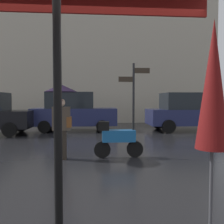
{
  "coord_description": "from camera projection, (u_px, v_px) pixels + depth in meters",
  "views": [
    {
      "loc": [
        0.14,
        -2.8,
        1.6
      ],
      "look_at": [
        0.71,
        4.24,
        1.25
      ],
      "focal_mm": 38.53,
      "sensor_mm": 36.0,
      "label": 1
    }
  ],
  "objects": [
    {
      "name": "folded_patio_umbrella_near",
      "position": [
        213.0,
        93.0,
        2.44
      ],
      "size": [
        0.36,
        0.36,
        2.42
      ],
      "color": "black",
      "rests_on": "ground"
    },
    {
      "name": "pedestrian_with_umbrella",
      "position": [
        61.0,
        104.0,
        6.44
      ],
      "size": [
        0.89,
        0.89,
        2.02
      ],
      "rotation": [
        0.0,
        0.0,
        6.16
      ],
      "color": "#2A241E",
      "rests_on": "ground"
    },
    {
      "name": "parked_scooter",
      "position": [
        117.0,
        138.0,
        6.67
      ],
      "size": [
        1.38,
        0.32,
        1.23
      ],
      "rotation": [
        0.0,
        0.0,
        0.38
      ],
      "color": "black",
      "rests_on": "ground"
    },
    {
      "name": "parked_car_left",
      "position": [
        73.0,
        112.0,
        12.62
      ],
      "size": [
        4.35,
        1.88,
        2.02
      ],
      "rotation": [
        0.0,
        0.0,
        0.29
      ],
      "color": "#1E234C",
      "rests_on": "ground"
    },
    {
      "name": "parked_car_right",
      "position": [
        189.0,
        112.0,
        12.54
      ],
      "size": [
        4.39,
        2.02,
        1.98
      ],
      "rotation": [
        0.0,
        0.0,
        -0.28
      ],
      "color": "#1E234C",
      "rests_on": "ground"
    },
    {
      "name": "street_signpost",
      "position": [
        134.0,
        96.0,
        8.28
      ],
      "size": [
        1.08,
        0.08,
        2.87
      ],
      "color": "black",
      "rests_on": "ground"
    },
    {
      "name": "building_block",
      "position": [
        90.0,
        8.0,
        17.63
      ],
      "size": [
        18.26,
        2.54,
        16.73
      ],
      "primitive_type": "cube",
      "color": "#B2A893",
      "rests_on": "ground"
    }
  ]
}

